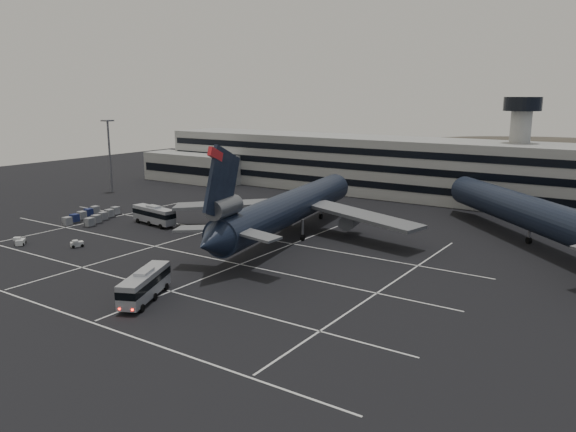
% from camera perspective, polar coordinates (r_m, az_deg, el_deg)
% --- Properties ---
extents(ground, '(260.00, 260.00, 0.00)m').
position_cam_1_polar(ground, '(88.23, -12.64, -4.17)').
color(ground, black).
rests_on(ground, ground).
extents(lane_markings, '(90.00, 55.62, 0.01)m').
position_cam_1_polar(lane_markings, '(88.04, -11.87, -4.16)').
color(lane_markings, silver).
rests_on(lane_markings, ground).
extents(terminal, '(125.00, 26.00, 24.00)m').
position_cam_1_polar(terminal, '(145.40, 7.17, 5.20)').
color(terminal, gray).
rests_on(terminal, ground).
extents(hills, '(352.00, 180.00, 44.00)m').
position_cam_1_polar(hills, '(234.79, 22.74, 2.31)').
color(hills, '#38332B').
rests_on(hills, ground).
extents(lightpole_left, '(2.40, 2.40, 18.28)m').
position_cam_1_polar(lightpole_left, '(149.90, -17.72, 6.81)').
color(lightpole_left, slate).
rests_on(lightpole_left, ground).
extents(trijet_main, '(46.73, 57.50, 18.08)m').
position_cam_1_polar(trijet_main, '(97.52, 0.10, 0.87)').
color(trijet_main, black).
rests_on(trijet_main, ground).
extents(trijet_far, '(43.76, 45.49, 18.08)m').
position_cam_1_polar(trijet_far, '(100.47, 23.78, 0.26)').
color(trijet_far, black).
rests_on(trijet_far, ground).
extents(bus_near, '(6.71, 10.77, 3.78)m').
position_cam_1_polar(bus_near, '(70.45, -14.35, -6.69)').
color(bus_near, '#A1A4A9').
rests_on(bus_near, ground).
extents(bus_far, '(10.90, 3.91, 3.76)m').
position_cam_1_polar(bus_far, '(110.27, -13.47, 0.17)').
color(bus_far, '#A1A4A9').
rests_on(bus_far, ground).
extents(tug_a, '(1.85, 2.23, 1.25)m').
position_cam_1_polar(tug_a, '(98.22, -20.69, -2.66)').
color(tug_a, silver).
rests_on(tug_a, ground).
extents(tug_b, '(2.41, 2.41, 1.37)m').
position_cam_1_polar(tug_b, '(103.06, -25.54, -2.37)').
color(tug_b, silver).
rests_on(tug_b, ground).
extents(uld_cluster, '(11.06, 14.26, 1.67)m').
position_cam_1_polar(uld_cluster, '(118.28, -19.25, 0.00)').
color(uld_cluster, '#2D2D30').
rests_on(uld_cluster, ground).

